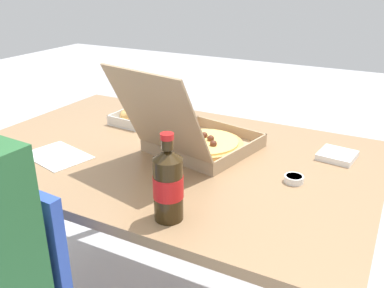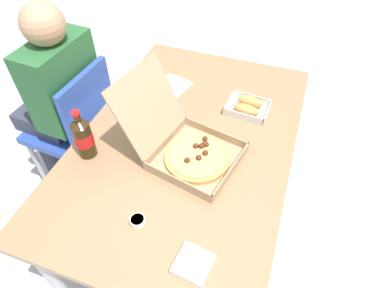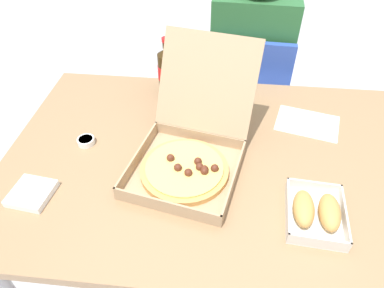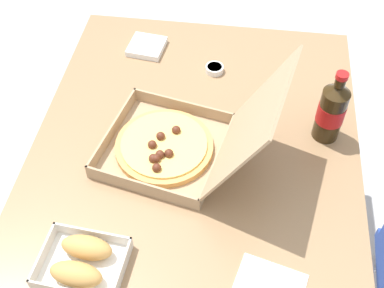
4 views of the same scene
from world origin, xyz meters
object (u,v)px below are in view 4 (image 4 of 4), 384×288
object	(u,v)px
napkin_pile	(147,47)
dipping_sauce_cup	(215,69)
cola_bottle	(332,111)
bread_side_box	(82,262)
pizza_box_open	(178,143)

from	to	relation	value
napkin_pile	dipping_sauce_cup	world-z (taller)	same
napkin_pile	cola_bottle	bearing A→B (deg)	61.67
napkin_pile	bread_side_box	bearing A→B (deg)	0.48
pizza_box_open	bread_side_box	size ratio (longest dim) A/B	2.49
bread_side_box	cola_bottle	size ratio (longest dim) A/B	0.90
pizza_box_open	cola_bottle	distance (m)	0.41
napkin_pile	dipping_sauce_cup	xyz separation A→B (m)	(0.08, 0.23, 0.00)
bread_side_box	dipping_sauce_cup	bearing A→B (deg)	162.27
pizza_box_open	napkin_pile	size ratio (longest dim) A/B	4.56
cola_bottle	dipping_sauce_cup	xyz separation A→B (m)	(-0.22, -0.33, -0.08)
pizza_box_open	napkin_pile	distance (m)	0.46
pizza_box_open	bread_side_box	world-z (taller)	pizza_box_open
napkin_pile	dipping_sauce_cup	distance (m)	0.24
bread_side_box	dipping_sauce_cup	xyz separation A→B (m)	(-0.70, 0.22, -0.01)
cola_bottle	dipping_sauce_cup	size ratio (longest dim) A/B	4.00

